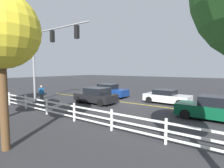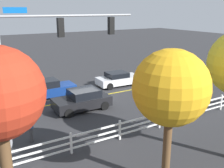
# 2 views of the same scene
# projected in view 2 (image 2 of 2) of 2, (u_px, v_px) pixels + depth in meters

# --- Properties ---
(ground_plane) EXTENTS (120.00, 120.00, 0.00)m
(ground_plane) POSITION_uv_depth(u_px,v_px,m) (86.00, 98.00, 21.16)
(ground_plane) COLOR #2D2D30
(lane_center_stripe) EXTENTS (28.00, 0.16, 0.01)m
(lane_center_stripe) POSITION_uv_depth(u_px,v_px,m) (126.00, 91.00, 23.13)
(lane_center_stripe) COLOR gold
(lane_center_stripe) RESTS_ON ground_plane
(signal_assembly) EXTENTS (7.63, 0.38, 7.12)m
(signal_assembly) POSITION_uv_depth(u_px,v_px,m) (47.00, 49.00, 13.46)
(signal_assembly) COLOR gray
(signal_assembly) RESTS_ON ground_plane
(car_0) EXTENTS (4.25, 2.06, 1.32)m
(car_0) POSITION_uv_depth(u_px,v_px,m) (118.00, 79.00, 24.54)
(car_0) COLOR silver
(car_0) RESTS_ON ground_plane
(car_1) EXTENTS (4.20, 2.19, 1.26)m
(car_1) POSITION_uv_depth(u_px,v_px,m) (169.00, 70.00, 28.11)
(car_1) COLOR navy
(car_1) RESTS_ON ground_plane
(car_2) EXTENTS (4.41, 1.87, 1.51)m
(car_2) POSITION_uv_depth(u_px,v_px,m) (48.00, 89.00, 21.18)
(car_2) COLOR navy
(car_2) RESTS_ON ground_plane
(car_3) EXTENTS (4.51, 1.86, 1.54)m
(car_3) POSITION_uv_depth(u_px,v_px,m) (180.00, 81.00, 23.62)
(car_3) COLOR #0C4C2D
(car_3) RESTS_ON ground_plane
(car_4) EXTENTS (4.06, 2.05, 1.50)m
(car_4) POSITION_uv_depth(u_px,v_px,m) (82.00, 100.00, 18.67)
(car_4) COLOR black
(car_4) RESTS_ON ground_plane
(pedestrian) EXTENTS (0.30, 0.42, 1.69)m
(pedestrian) POSITION_uv_depth(u_px,v_px,m) (30.00, 126.00, 14.05)
(pedestrian) COLOR #3F3F42
(pedestrian) RESTS_ON ground_plane
(white_rail_fence) EXTENTS (26.10, 0.10, 1.15)m
(white_rail_fence) POSITION_uv_depth(u_px,v_px,m) (177.00, 114.00, 16.48)
(white_rail_fence) COLOR white
(white_rail_fence) RESTS_ON ground_plane
(tree_0) EXTENTS (2.95, 2.95, 5.68)m
(tree_0) POSITION_uv_depth(u_px,v_px,m) (171.00, 88.00, 9.69)
(tree_0) COLOR brown
(tree_0) RESTS_ON ground_plane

